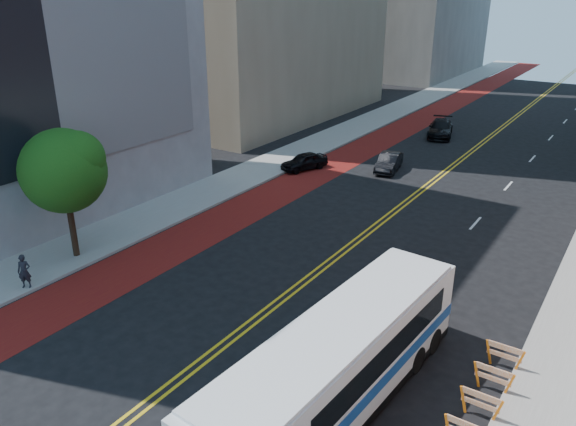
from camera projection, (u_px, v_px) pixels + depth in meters
The scene contains 12 objects.
ground at pixel (143, 408), 18.94m from camera, with size 160.00×160.00×0.00m, color black.
sidewalk_left at pixel (306, 149), 48.20m from camera, with size 4.00×140.00×0.15m, color gray.
bus_lane_paint at pixel (347, 157), 46.24m from camera, with size 3.60×140.00×0.01m, color #630E11.
center_line_inner at pixel (440, 174), 42.21m from camera, with size 0.14×140.00×0.01m, color gold.
center_line_outer at pixel (445, 175), 42.03m from camera, with size 0.14×140.00×0.01m, color gold.
lane_dashes at pixel (532, 159), 45.86m from camera, with size 0.14×98.20×0.01m.
street_tree at pixel (64, 168), 27.47m from camera, with size 4.20×4.20×6.70m.
transit_bus at pixel (340, 364), 18.30m from camera, with size 3.51×12.48×3.39m.
car_a at pixel (304, 161), 42.97m from camera, with size 1.53×3.79×1.29m, color black.
car_b at pixel (389, 162), 42.72m from camera, with size 1.41×4.03×1.33m, color black.
car_c at pixel (440, 128), 52.27m from camera, with size 2.11×5.19×1.51m, color black.
pedestrian at pixel (24, 271), 25.85m from camera, with size 0.60×0.39×1.64m, color black.
Camera 1 is at (12.37, -9.85, 13.27)m, focal length 35.00 mm.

